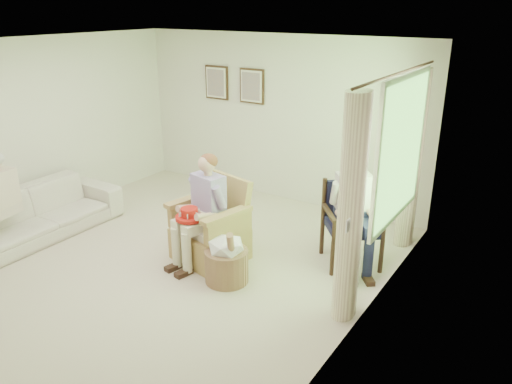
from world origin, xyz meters
TOP-DOWN VIEW (x-y plane):
  - floor at (0.00, 0.00)m, footprint 5.50×5.50m
  - back_wall at (0.00, 2.75)m, footprint 5.00×0.04m
  - left_wall at (-2.50, 0.00)m, footprint 0.04×5.50m
  - right_wall at (2.50, 0.00)m, footprint 0.04×5.50m
  - ceiling at (0.00, 0.00)m, footprint 5.00×5.50m
  - window at (2.46, 1.20)m, footprint 0.13×2.50m
  - curtain_left at (2.33, 0.22)m, footprint 0.34×0.34m
  - curtain_right at (2.33, 2.18)m, footprint 0.34×0.34m
  - framed_print_left at (-1.15, 2.71)m, footprint 0.45×0.05m
  - framed_print_right at (-0.45, 2.71)m, footprint 0.45×0.05m
  - wicker_armchair at (0.43, 0.46)m, footprint 0.80×0.79m
  - wood_armchair at (1.95, 1.36)m, footprint 0.64×0.60m
  - sofa at (-1.95, -0.33)m, footprint 2.26×0.88m
  - person_wicker at (0.43, 0.33)m, footprint 0.40×0.62m
  - person_dark at (1.95, 1.20)m, footprint 0.40×0.63m
  - red_hat at (0.38, 0.13)m, footprint 0.33×0.33m
  - hatbox at (0.93, 0.09)m, footprint 0.58×0.58m

SIDE VIEW (x-z plane):
  - floor at x=0.00m, z-range 0.00..0.00m
  - hatbox at x=0.93m, z-range -0.08..0.66m
  - wicker_armchair at x=0.43m, z-range -0.19..0.83m
  - sofa at x=-1.95m, z-range 0.00..0.66m
  - wood_armchair at x=1.95m, z-range 0.05..1.04m
  - red_hat at x=0.38m, z-range 0.61..0.75m
  - person_wicker at x=0.43m, z-range 0.11..1.45m
  - person_dark at x=1.95m, z-range 0.12..1.50m
  - curtain_left at x=2.33m, z-range 0.00..2.30m
  - curtain_right at x=2.33m, z-range 0.00..2.30m
  - back_wall at x=0.00m, z-range 0.00..2.60m
  - left_wall at x=-2.50m, z-range 0.00..2.60m
  - right_wall at x=2.50m, z-range 0.00..2.60m
  - window at x=2.46m, z-range 0.77..2.40m
  - framed_print_left at x=-1.15m, z-range 1.51..2.06m
  - framed_print_right at x=-0.45m, z-range 1.51..2.06m
  - ceiling at x=0.00m, z-range 2.59..2.61m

